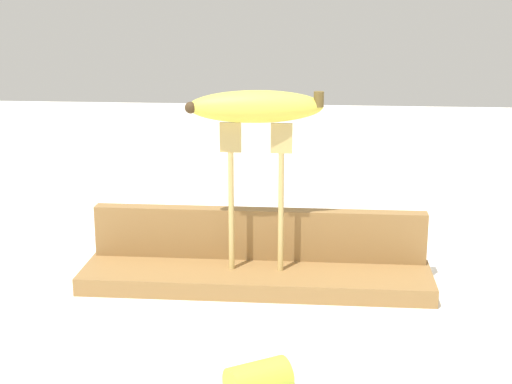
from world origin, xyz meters
name	(u,v)px	position (x,y,z in m)	size (l,w,h in m)	color
ground_plane	(256,286)	(0.00, 0.00, 0.00)	(3.00, 3.00, 0.00)	white
wooden_board	(256,278)	(0.00, 0.00, 0.01)	(0.44, 0.11, 0.02)	olive
board_backstop	(259,234)	(0.00, 0.04, 0.05)	(0.43, 0.02, 0.07)	olive
fork_stand_center	(256,184)	(0.00, 0.00, 0.13)	(0.09, 0.01, 0.18)	tan
banana_raised_center	(256,107)	(0.00, 0.00, 0.23)	(0.16, 0.06, 0.04)	#DBD147
banana_chunk_near	(259,380)	(0.03, -0.27, 0.02)	(0.07, 0.06, 0.03)	#B2C138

